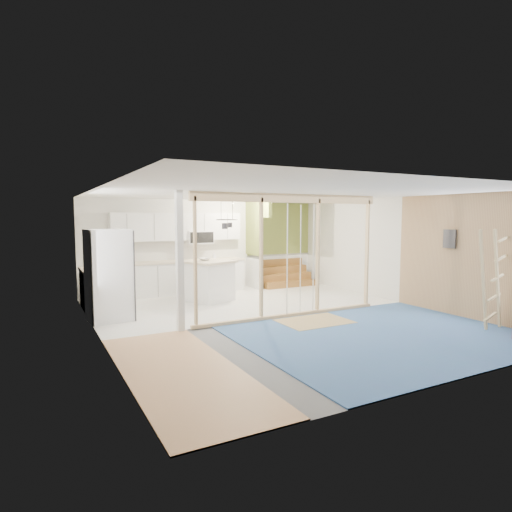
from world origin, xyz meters
TOP-DOWN VIEW (x-y plane):
  - room at (0.00, 0.00)m, footprint 7.01×8.01m
  - floor_overlays at (0.07, 0.06)m, footprint 7.00×8.00m
  - stud_frame at (-0.27, -0.00)m, footprint 4.66×0.14m
  - base_cabinets at (-1.61, 3.36)m, footprint 4.45×2.24m
  - upper_cabinets at (-0.84, 3.82)m, footprint 3.60×0.41m
  - green_partition at (2.04, 3.66)m, footprint 2.25×1.51m
  - pot_rack at (-0.31, 1.89)m, footprint 0.52×0.52m
  - sheathing_panel at (3.48, -2.00)m, footprint 0.02×4.00m
  - electrical_panel at (3.43, -1.40)m, footprint 0.04×0.30m
  - ceiling_light at (1.40, 3.00)m, footprint 0.32×0.32m
  - fridge at (-3.11, 1.46)m, footprint 0.89×0.86m
  - island at (-0.58, 2.41)m, footprint 1.38×1.38m
  - bowl at (-0.67, 2.43)m, footprint 0.35×0.35m
  - soap_bottle_a at (-2.50, 3.70)m, footprint 0.12×0.12m
  - soap_bottle_b at (0.11, 3.72)m, footprint 0.09×0.09m
  - ladder at (3.03, -2.65)m, footprint 1.01×0.11m

SIDE VIEW (x-z plane):
  - floor_overlays at x=0.07m, z-range 0.00..0.02m
  - base_cabinets at x=-1.61m, z-range 0.00..0.93m
  - island at x=-0.58m, z-range 0.00..1.03m
  - fridge at x=-3.11m, z-range 0.00..1.87m
  - green_partition at x=2.04m, z-range -0.36..2.24m
  - ladder at x=3.03m, z-range 0.02..1.91m
  - soap_bottle_b at x=0.11m, z-range 0.93..1.12m
  - bowl at x=-0.67m, z-range 1.03..1.10m
  - soap_bottle_a at x=-2.50m, z-range 0.93..1.21m
  - sheathing_panel at x=3.48m, z-range 0.00..2.60m
  - room at x=0.00m, z-range 0.00..2.61m
  - stud_frame at x=-0.27m, z-range 0.31..2.91m
  - electrical_panel at x=3.43m, z-range 1.45..1.85m
  - upper_cabinets at x=-0.84m, z-range 1.39..2.25m
  - pot_rack at x=-0.31m, z-range 1.64..2.36m
  - ceiling_light at x=1.40m, z-range 2.50..2.58m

